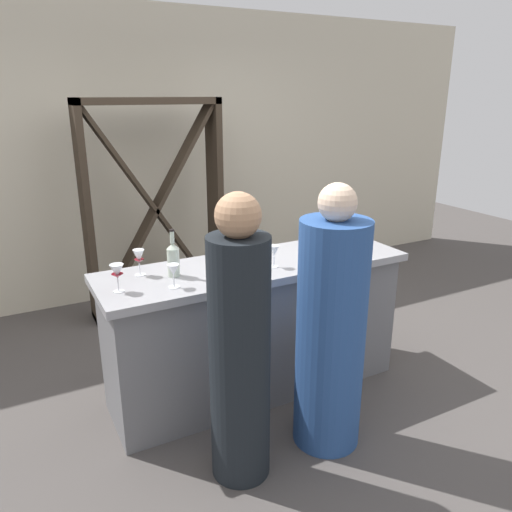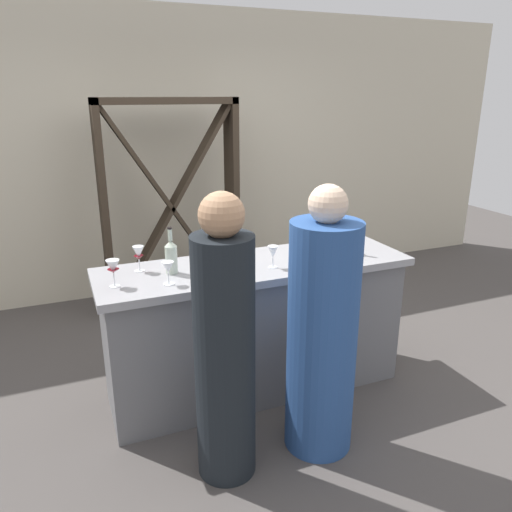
{
  "view_description": "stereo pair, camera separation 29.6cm",
  "coord_description": "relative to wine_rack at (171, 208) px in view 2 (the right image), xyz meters",
  "views": [
    {
      "loc": [
        -1.44,
        -2.71,
        2.01
      ],
      "look_at": [
        0.0,
        0.0,
        0.99
      ],
      "focal_mm": 34.69,
      "sensor_mm": 36.0,
      "label": 1
    },
    {
      "loc": [
        -1.17,
        -2.84,
        2.01
      ],
      "look_at": [
        0.0,
        0.0,
        0.99
      ],
      "focal_mm": 34.69,
      "sensor_mm": 36.0,
      "label": 2
    }
  ],
  "objects": [
    {
      "name": "back_wall",
      "position": [
        0.18,
        0.55,
        0.42
      ],
      "size": [
        8.0,
        0.1,
        2.8
      ],
      "primitive_type": "cube",
      "color": "beige",
      "rests_on": "ground"
    },
    {
      "name": "wine_glass_far_left",
      "position": [
        -0.56,
        -1.51,
        0.07
      ],
      "size": [
        0.07,
        0.07,
        0.16
      ],
      "color": "white",
      "rests_on": "bar_counter"
    },
    {
      "name": "wine_rack",
      "position": [
        0.0,
        0.0,
        0.0
      ],
      "size": [
        1.27,
        0.28,
        1.97
      ],
      "color": "#33281E",
      "rests_on": "ground"
    },
    {
      "name": "ground_plane",
      "position": [
        0.18,
        -1.65,
        -0.98
      ],
      "size": [
        12.0,
        12.0,
        0.0
      ],
      "primitive_type": "plane",
      "color": "#4C4744"
    },
    {
      "name": "wine_glass_far_center",
      "position": [
        -0.01,
        -1.46,
        0.07
      ],
      "size": [
        0.06,
        0.06,
        0.15
      ],
      "color": "white",
      "rests_on": "bar_counter"
    },
    {
      "name": "wine_bottle_center_olive_green",
      "position": [
        0.82,
        -1.66,
        0.08
      ],
      "size": [
        0.08,
        0.08,
        0.33
      ],
      "color": "#193D1E",
      "rests_on": "bar_counter"
    },
    {
      "name": "wine_glass_near_right",
      "position": [
        -0.73,
        -1.72,
        0.07
      ],
      "size": [
        0.08,
        0.08,
        0.16
      ],
      "color": "white",
      "rests_on": "bar_counter"
    },
    {
      "name": "bar_counter",
      "position": [
        0.18,
        -1.65,
        -0.51
      ],
      "size": [
        2.07,
        0.63,
        0.94
      ],
      "color": "slate",
      "rests_on": "ground"
    },
    {
      "name": "wine_glass_near_left",
      "position": [
        -0.44,
        -1.8,
        0.06
      ],
      "size": [
        0.07,
        0.07,
        0.14
      ],
      "color": "white",
      "rests_on": "bar_counter"
    },
    {
      "name": "wine_bottle_leftmost_clear_pale",
      "position": [
        -0.38,
        -1.63,
        0.07
      ],
      "size": [
        0.07,
        0.07,
        0.3
      ],
      "color": "#B7C6B2",
      "rests_on": "bar_counter"
    },
    {
      "name": "person_left_guest",
      "position": [
        -0.28,
        -2.33,
        -0.25
      ],
      "size": [
        0.36,
        0.36,
        1.57
      ],
      "rotation": [
        0.0,
        0.0,
        1.42
      ],
      "color": "black",
      "rests_on": "ground"
    },
    {
      "name": "wine_glass_near_center",
      "position": [
        0.25,
        -1.77,
        0.06
      ],
      "size": [
        0.07,
        0.07,
        0.14
      ],
      "color": "white",
      "rests_on": "bar_counter"
    },
    {
      "name": "person_center_guest",
      "position": [
        0.3,
        -2.33,
        -0.27
      ],
      "size": [
        0.46,
        0.46,
        1.57
      ],
      "rotation": [
        0.0,
        0.0,
        1.38
      ],
      "color": "#284C8C",
      "rests_on": "ground"
    },
    {
      "name": "wine_bottle_second_left_clear_pale",
      "position": [
        0.72,
        -1.65,
        0.07
      ],
      "size": [
        0.07,
        0.07,
        0.31
      ],
      "color": "#B7C6B2",
      "rests_on": "bar_counter"
    }
  ]
}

